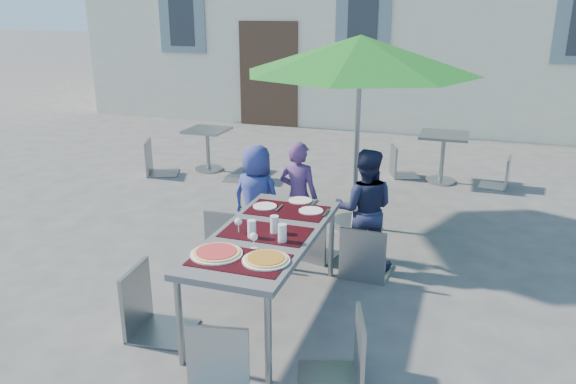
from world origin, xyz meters
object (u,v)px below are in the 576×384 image
(dining_table, at_px, (266,239))
(chair_0, at_px, (230,203))
(pizza_near_right, at_px, (266,259))
(bg_chair_l_0, at_px, (154,136))
(chair_1, at_px, (313,212))
(child_1, at_px, (298,197))
(chair_2, at_px, (366,220))
(cafe_table_1, at_px, (443,150))
(child_2, at_px, (365,209))
(chair_5, at_px, (212,328))
(child_0, at_px, (257,199))
(bg_chair_r_1, at_px, (503,154))
(bg_chair_r_0, at_px, (243,146))
(pizza_near_left, at_px, (216,253))
(cafe_table_0, at_px, (208,144))
(chair_4, at_px, (346,310))
(bg_chair_l_1, at_px, (401,143))
(patio_umbrella, at_px, (360,56))
(chair_3, at_px, (145,262))

(dining_table, height_order, chair_0, chair_0)
(pizza_near_right, bearing_deg, bg_chair_l_0, 130.45)
(pizza_near_right, height_order, chair_1, chair_1)
(dining_table, height_order, child_1, child_1)
(chair_2, relative_size, cafe_table_1, 1.38)
(child_2, height_order, chair_5, child_2)
(chair_0, height_order, chair_1, chair_0)
(chair_5, relative_size, bg_chair_l_0, 0.96)
(chair_1, bearing_deg, chair_0, -160.22)
(child_0, xyz_separation_m, bg_chair_r_1, (2.53, 3.14, -0.08))
(chair_2, bearing_deg, bg_chair_r_0, 132.39)
(pizza_near_left, xyz_separation_m, child_0, (-0.38, 1.75, -0.19))
(pizza_near_left, height_order, child_0, child_0)
(child_0, relative_size, child_2, 0.94)
(chair_0, height_order, cafe_table_0, chair_0)
(chair_1, relative_size, chair_5, 0.93)
(bg_chair_r_0, bearing_deg, child_1, -54.25)
(child_0, distance_m, chair_0, 0.38)
(pizza_near_left, distance_m, chair_4, 1.06)
(child_2, relative_size, chair_2, 1.21)
(cafe_table_0, distance_m, bg_chair_r_1, 4.43)
(pizza_near_right, distance_m, chair_2, 1.53)
(pizza_near_right, height_order, bg_chair_r_0, bg_chair_r_0)
(child_1, height_order, bg_chair_l_1, child_1)
(pizza_near_left, xyz_separation_m, chair_5, (0.27, -0.65, -0.20))
(chair_5, relative_size, cafe_table_1, 1.33)
(chair_1, bearing_deg, patio_umbrella, 78.01)
(pizza_near_left, height_order, patio_umbrella, patio_umbrella)
(pizza_near_right, bearing_deg, chair_5, -100.15)
(cafe_table_1, bearing_deg, child_2, -99.70)
(pizza_near_right, xyz_separation_m, patio_umbrella, (0.09, 2.70, 1.22))
(child_2, relative_size, chair_1, 1.35)
(chair_0, xyz_separation_m, chair_1, (0.79, 0.29, -0.10))
(child_0, height_order, chair_5, child_0)
(chair_4, height_order, bg_chair_l_1, chair_4)
(pizza_near_left, distance_m, chair_2, 1.70)
(child_0, xyz_separation_m, chair_1, (0.64, -0.05, -0.05))
(child_2, bearing_deg, bg_chair_r_0, -53.89)
(chair_3, height_order, bg_chair_r_1, chair_3)
(pizza_near_right, xyz_separation_m, bg_chair_r_1, (1.77, 4.88, -0.27))
(chair_0, distance_m, bg_chair_r_1, 4.40)
(chair_2, xyz_separation_m, chair_3, (-1.45, -1.49, 0.02))
(child_1, distance_m, child_2, 0.77)
(pizza_near_left, relative_size, bg_chair_l_1, 0.43)
(pizza_near_right, xyz_separation_m, bg_chair_l_0, (-3.31, 3.88, -0.17))
(child_1, distance_m, bg_chair_r_1, 3.67)
(pizza_near_left, bearing_deg, child_0, 102.16)
(child_1, distance_m, bg_chair_l_0, 3.57)
(child_1, relative_size, cafe_table_1, 1.63)
(patio_umbrella, bearing_deg, child_1, -117.96)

